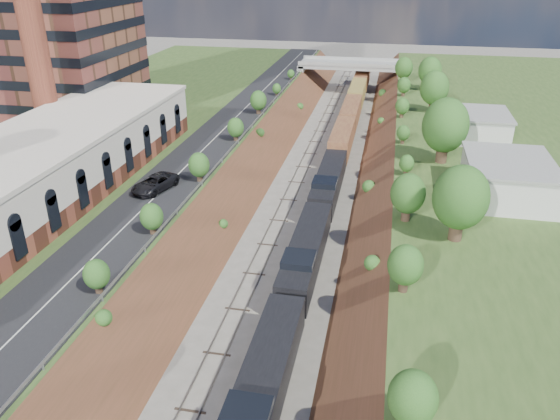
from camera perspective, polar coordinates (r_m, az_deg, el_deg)
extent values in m
cube|color=#344E20|center=(85.85, -19.13, 5.06)|extent=(44.00, 180.00, 5.00)
cube|color=brown|center=(78.21, -4.75, 2.51)|extent=(10.00, 180.00, 10.00)
cube|color=brown|center=(75.42, 11.54, 1.16)|extent=(10.00, 180.00, 10.00)
cube|color=gray|center=(76.38, 1.32, 2.09)|extent=(1.58, 180.00, 0.18)
cube|color=gray|center=(75.71, 5.19, 1.77)|extent=(1.58, 180.00, 0.18)
cube|color=black|center=(77.75, -8.09, 6.18)|extent=(8.00, 180.00, 0.10)
cube|color=#99999E|center=(76.35, -5.19, 6.37)|extent=(0.06, 171.00, 0.30)
cube|color=brown|center=(64.99, -25.07, 1.03)|extent=(14.00, 62.00, 2.20)
cube|color=beige|center=(63.86, -25.60, 3.69)|extent=(14.00, 62.00, 4.30)
cube|color=beige|center=(63.12, -26.01, 5.71)|extent=(14.30, 62.30, 0.50)
cube|color=gray|center=(135.55, 2.38, 13.76)|extent=(1.50, 8.00, 6.20)
cube|color=gray|center=(133.88, 12.40, 13.07)|extent=(1.50, 8.00, 6.20)
cube|color=gray|center=(133.63, 7.44, 14.77)|extent=(24.00, 8.00, 1.00)
cube|color=gray|center=(129.57, 7.31, 14.80)|extent=(24.00, 0.30, 0.80)
cube|color=gray|center=(137.42, 7.60, 15.38)|extent=(24.00, 0.30, 0.80)
cube|color=silver|center=(66.79, 22.68, 2.95)|extent=(9.00, 12.00, 4.00)
cube|color=silver|center=(87.34, 20.06, 8.24)|extent=(8.00, 10.00, 3.60)
cylinder|color=#473323|center=(55.08, 17.93, -1.72)|extent=(1.30, 1.30, 2.62)
ellipsoid|color=#28591F|center=(53.79, 18.37, 1.27)|extent=(5.25, 5.25, 6.30)
cylinder|color=#473323|center=(43.77, -20.81, -10.79)|extent=(0.66, 0.66, 1.22)
ellipsoid|color=#28591F|center=(42.96, -21.11, -9.20)|extent=(2.45, 2.45, 2.94)
cube|color=black|center=(40.77, -1.77, -17.73)|extent=(3.05, 18.31, 2.97)
cube|color=black|center=(36.37, -3.59, -20.64)|extent=(2.99, 3.10, 0.90)
cube|color=black|center=(56.15, 2.73, -4.42)|extent=(3.05, 18.31, 2.97)
cube|color=black|center=(73.41, 5.12, 2.94)|extent=(3.05, 18.31, 2.97)
cube|color=brown|center=(113.82, 7.77, 11.12)|extent=(3.05, 65.03, 3.66)
imported|color=black|center=(64.98, -12.95, 2.74)|extent=(4.52, 6.79, 1.73)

